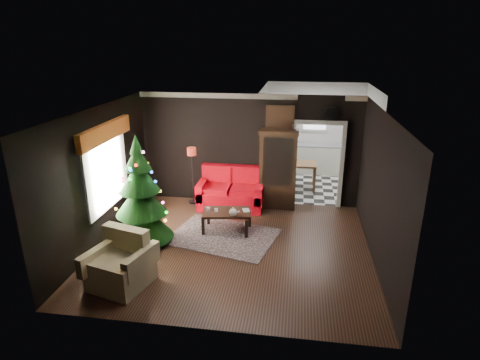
# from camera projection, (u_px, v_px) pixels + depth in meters

# --- Properties ---
(floor) EXTENTS (5.50, 5.50, 0.00)m
(floor) POSITION_uv_depth(u_px,v_px,m) (234.00, 247.00, 8.25)
(floor) COLOR black
(floor) RESTS_ON ground
(ceiling) EXTENTS (5.50, 5.50, 0.00)m
(ceiling) POSITION_uv_depth(u_px,v_px,m) (233.00, 111.00, 7.32)
(ceiling) COLOR white
(ceiling) RESTS_ON ground
(wall_back) EXTENTS (5.50, 0.00, 5.50)m
(wall_back) POSITION_uv_depth(u_px,v_px,m) (249.00, 150.00, 10.12)
(wall_back) COLOR black
(wall_back) RESTS_ON ground
(wall_front) EXTENTS (5.50, 0.00, 5.50)m
(wall_front) POSITION_uv_depth(u_px,v_px,m) (204.00, 245.00, 5.45)
(wall_front) COLOR black
(wall_front) RESTS_ON ground
(wall_left) EXTENTS (0.00, 5.50, 5.50)m
(wall_left) POSITION_uv_depth(u_px,v_px,m) (100.00, 176.00, 8.16)
(wall_left) COLOR black
(wall_left) RESTS_ON ground
(wall_right) EXTENTS (0.00, 5.50, 5.50)m
(wall_right) POSITION_uv_depth(u_px,v_px,m) (380.00, 190.00, 7.41)
(wall_right) COLOR black
(wall_right) RESTS_ON ground
(doorway) EXTENTS (1.10, 0.10, 2.10)m
(doorway) POSITION_uv_depth(u_px,v_px,m) (317.00, 166.00, 10.00)
(doorway) COLOR silver
(doorway) RESTS_ON ground
(left_window) EXTENTS (0.05, 1.60, 1.40)m
(left_window) POSITION_uv_depth(u_px,v_px,m) (106.00, 171.00, 8.33)
(left_window) COLOR white
(left_window) RESTS_ON wall_left
(valance) EXTENTS (0.12, 2.10, 0.35)m
(valance) POSITION_uv_depth(u_px,v_px,m) (105.00, 132.00, 8.04)
(valance) COLOR #9F481B
(valance) RESTS_ON wall_left
(kitchen_floor) EXTENTS (3.00, 3.00, 0.00)m
(kitchen_floor) POSITION_uv_depth(u_px,v_px,m) (313.00, 185.00, 11.75)
(kitchen_floor) COLOR white
(kitchen_floor) RESTS_ON ground
(kitchen_window) EXTENTS (0.70, 0.06, 0.70)m
(kitchen_window) POSITION_uv_depth(u_px,v_px,m) (315.00, 118.00, 12.54)
(kitchen_window) COLOR white
(kitchen_window) RESTS_ON ground
(rug) EXTENTS (2.52, 2.09, 0.01)m
(rug) POSITION_uv_depth(u_px,v_px,m) (223.00, 236.00, 8.70)
(rug) COLOR #64415B
(rug) RESTS_ON ground
(loveseat) EXTENTS (1.70, 0.90, 1.00)m
(loveseat) POSITION_uv_depth(u_px,v_px,m) (231.00, 189.00, 10.05)
(loveseat) COLOR maroon
(loveseat) RESTS_ON ground
(curio_cabinet) EXTENTS (0.90, 0.45, 1.90)m
(curio_cabinet) POSITION_uv_depth(u_px,v_px,m) (278.00, 171.00, 9.95)
(curio_cabinet) COLOR black
(curio_cabinet) RESTS_ON ground
(floor_lamp) EXTENTS (0.28, 0.28, 1.44)m
(floor_lamp) POSITION_uv_depth(u_px,v_px,m) (193.00, 176.00, 9.98)
(floor_lamp) COLOR black
(floor_lamp) RESTS_ON ground
(christmas_tree) EXTENTS (1.51, 1.51, 2.37)m
(christmas_tree) POSITION_uv_depth(u_px,v_px,m) (140.00, 195.00, 8.13)
(christmas_tree) COLOR black
(christmas_tree) RESTS_ON ground
(armchair) EXTENTS (1.15, 1.15, 0.95)m
(armchair) POSITION_uv_depth(u_px,v_px,m) (120.00, 261.00, 6.84)
(armchair) COLOR #C1B99B
(armchair) RESTS_ON ground
(coffee_table) EXTENTS (1.11, 0.77, 0.46)m
(coffee_table) POSITION_uv_depth(u_px,v_px,m) (227.00, 221.00, 8.87)
(coffee_table) COLOR #342014
(coffee_table) RESTS_ON rug
(teapot) EXTENTS (0.26, 0.26, 0.19)m
(teapot) POSITION_uv_depth(u_px,v_px,m) (233.00, 212.00, 8.52)
(teapot) COLOR beige
(teapot) RESTS_ON coffee_table
(cup_a) EXTENTS (0.08, 0.08, 0.07)m
(cup_a) POSITION_uv_depth(u_px,v_px,m) (208.00, 209.00, 8.83)
(cup_a) COLOR silver
(cup_a) RESTS_ON coffee_table
(cup_b) EXTENTS (0.10, 0.10, 0.07)m
(cup_b) POSITION_uv_depth(u_px,v_px,m) (216.00, 210.00, 8.77)
(cup_b) COLOR white
(cup_b) RESTS_ON coffee_table
(book) EXTENTS (0.15, 0.06, 0.20)m
(book) POSITION_uv_depth(u_px,v_px,m) (243.00, 207.00, 8.78)
(book) COLOR #89614B
(book) RESTS_ON coffee_table
(wall_clock) EXTENTS (0.32, 0.32, 0.06)m
(wall_clock) POSITION_uv_depth(u_px,v_px,m) (331.00, 113.00, 9.48)
(wall_clock) COLOR white
(wall_clock) RESTS_ON wall_back
(painting) EXTENTS (0.62, 0.05, 0.52)m
(painting) POSITION_uv_depth(u_px,v_px,m) (280.00, 117.00, 9.69)
(painting) COLOR #B37447
(painting) RESTS_ON wall_back
(kitchen_counter) EXTENTS (1.80, 0.60, 0.90)m
(kitchen_counter) POSITION_uv_depth(u_px,v_px,m) (313.00, 159.00, 12.72)
(kitchen_counter) COLOR white
(kitchen_counter) RESTS_ON ground
(kitchen_table) EXTENTS (0.70, 0.70, 0.75)m
(kitchen_table) POSITION_uv_depth(u_px,v_px,m) (303.00, 176.00, 11.39)
(kitchen_table) COLOR brown
(kitchen_table) RESTS_ON ground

